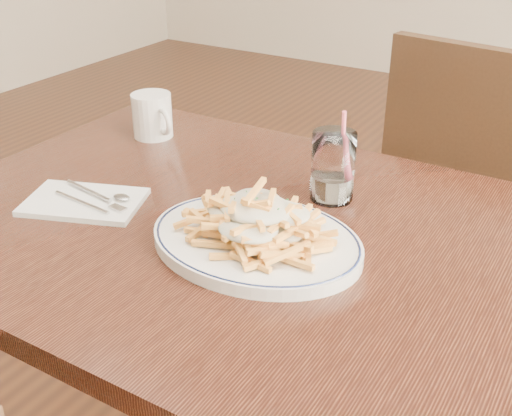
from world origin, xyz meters
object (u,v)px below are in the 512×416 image
Objects in this scene: loaded_fries at (256,215)px; coffee_mug at (153,116)px; table at (261,268)px; water_glass at (333,170)px; fries_plate at (256,241)px; chair_far at (474,192)px.

loaded_fries is 0.52m from coffee_mug.
table is 4.96× the size of loaded_fries.
loaded_fries is 2.04× the size of coffee_mug.
coffee_mug is (-0.47, 0.07, -0.01)m from water_glass.
fries_plate is 0.05m from loaded_fries.
table is at bearing -29.17° from coffee_mug.
chair_far is at bearing 79.61° from fries_plate.
coffee_mug is at bearing 150.83° from table.
coffee_mug reaches higher than fries_plate.
loaded_fries reaches higher than table.
chair_far reaches higher than water_glass.
chair_far is at bearing 78.55° from water_glass.
fries_plate is 0.22m from water_glass.
water_glass is 0.47m from coffee_mug.
chair_far is 0.86m from coffee_mug.
chair_far is 3.83× the size of loaded_fries.
table is 7.05× the size of water_glass.
table is 3.36× the size of fries_plate.
loaded_fries is (0.02, -0.06, 0.14)m from table.
chair_far is 7.82× the size of coffee_mug.
coffee_mug is at bearing 171.33° from water_glass.
chair_far reaches higher than table.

